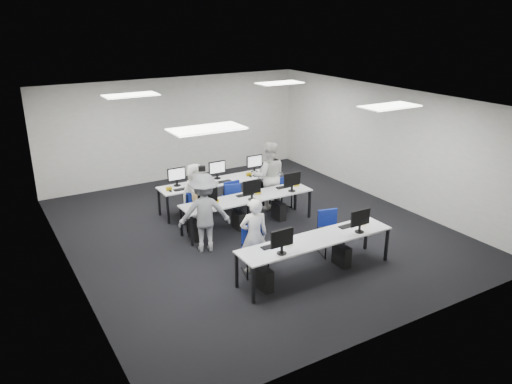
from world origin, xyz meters
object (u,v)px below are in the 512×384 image
desk_front (316,241)px  student_3 (270,179)px  student_0 (254,236)px  student_1 (269,176)px  chair_3 (236,207)px  chair_5 (191,213)px  chair_2 (194,218)px  chair_0 (255,259)px  photographer (204,213)px  chair_7 (274,197)px  desk_mid (248,199)px  chair_1 (330,240)px  student_2 (196,195)px  chair_4 (279,197)px  chair_6 (231,205)px

desk_front → student_3: size_ratio=2.10×
student_0 → student_1: size_ratio=0.86×
chair_3 → chair_5: 1.09m
chair_2 → student_3: student_3 is taller
chair_0 → chair_2: size_ratio=1.12×
photographer → chair_7: bearing=-134.1°
desk_mid → photographer: 1.51m
desk_front → chair_2: size_ratio=3.88×
desk_front → student_3: bearing=72.0°
chair_2 → student_1: bearing=23.8°
chair_1 → chair_3: bearing=121.0°
student_2 → student_3: (2.08, 0.06, 0.02)m
student_2 → chair_1: bearing=-58.5°
desk_front → chair_7: bearing=70.1°
chair_1 → chair_2: size_ratio=1.10×
chair_4 → student_1: bearing=130.9°
chair_3 → photographer: size_ratio=0.54×
chair_0 → photographer: 1.55m
desk_mid → photographer: bearing=-156.5°
desk_front → student_0: size_ratio=2.13×
desk_mid → chair_0: (-0.99, -2.00, -0.39)m
chair_1 → student_3: 2.92m
chair_6 → chair_7: chair_6 is taller
desk_mid → chair_1: 2.24m
chair_0 → photographer: size_ratio=0.55×
student_2 → student_3: bearing=1.2°
student_2 → photographer: bearing=-107.4°
chair_3 → chair_2: bearing=178.7°
chair_0 → student_1: size_ratio=0.53×
desk_front → student_1: bearing=72.9°
chair_2 → student_2: size_ratio=0.56×
student_0 → student_1: (1.99, 2.65, 0.12)m
chair_4 → chair_5: 2.33m
desk_mid → chair_5: (-1.07, 0.87, -0.42)m
desk_mid → chair_0: size_ratio=3.48×
chair_7 → student_0: (-2.17, -2.67, 0.49)m
chair_5 → photographer: (-0.31, -1.47, 0.58)m
chair_3 → chair_7: (1.23, 0.19, -0.02)m
chair_3 → student_1: bearing=6.3°
student_1 → photographer: (-2.40, -1.33, -0.03)m
chair_4 → chair_6: (-1.28, 0.18, -0.02)m
chair_2 → student_0: student_0 is taller
desk_mid → student_0: (-0.96, -1.92, 0.07)m
chair_0 → student_1: 3.43m
desk_mid → chair_3: chair_3 is taller
chair_2 → chair_6: size_ratio=0.94×
desk_front → student_3: student_3 is taller
chair_4 → chair_1: bearing=-120.4°
chair_6 → student_3: (1.13, 0.02, 0.48)m
chair_6 → student_1: bearing=12.8°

